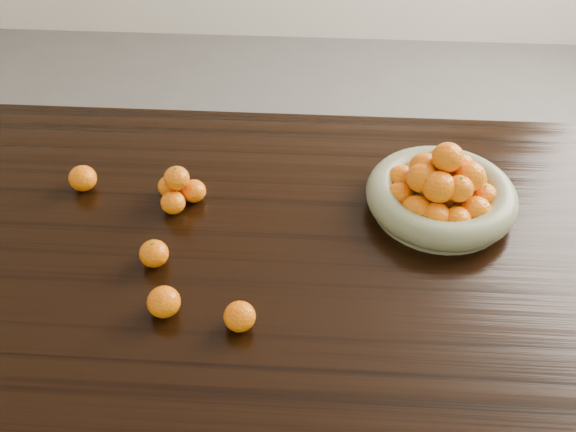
# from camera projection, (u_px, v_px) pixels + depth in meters

# --- Properties ---
(ground) EXTENTS (5.00, 5.00, 0.00)m
(ground) POSITION_uv_depth(u_px,v_px,m) (283.00, 418.00, 1.92)
(ground) COLOR #595754
(ground) RESTS_ON ground
(dining_table) EXTENTS (2.00, 1.00, 0.75)m
(dining_table) POSITION_uv_depth(u_px,v_px,m) (282.00, 265.00, 1.48)
(dining_table) COLOR black
(dining_table) RESTS_ON ground
(fruit_bowl) EXTENTS (0.34, 0.34, 0.18)m
(fruit_bowl) POSITION_uv_depth(u_px,v_px,m) (441.00, 192.00, 1.46)
(fruit_bowl) COLOR gray
(fruit_bowl) RESTS_ON dining_table
(orange_pyramid) EXTENTS (0.12, 0.11, 0.10)m
(orange_pyramid) POSITION_uv_depth(u_px,v_px,m) (178.00, 189.00, 1.49)
(orange_pyramid) COLOR orange
(orange_pyramid) RESTS_ON dining_table
(loose_orange_0) EXTENTS (0.06, 0.06, 0.06)m
(loose_orange_0) POSITION_uv_depth(u_px,v_px,m) (154.00, 254.00, 1.34)
(loose_orange_0) COLOR orange
(loose_orange_0) RESTS_ON dining_table
(loose_orange_1) EXTENTS (0.07, 0.07, 0.06)m
(loose_orange_1) POSITION_uv_depth(u_px,v_px,m) (164.00, 302.00, 1.24)
(loose_orange_1) COLOR orange
(loose_orange_1) RESTS_ON dining_table
(loose_orange_2) EXTENTS (0.06, 0.06, 0.06)m
(loose_orange_2) POSITION_uv_depth(u_px,v_px,m) (240.00, 316.00, 1.22)
(loose_orange_2) COLOR orange
(loose_orange_2) RESTS_ON dining_table
(loose_orange_3) EXTENTS (0.07, 0.07, 0.06)m
(loose_orange_3) POSITION_uv_depth(u_px,v_px,m) (83.00, 178.00, 1.53)
(loose_orange_3) COLOR orange
(loose_orange_3) RESTS_ON dining_table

